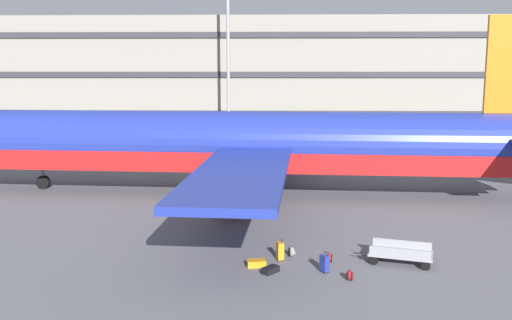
# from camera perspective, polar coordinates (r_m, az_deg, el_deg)

# --- Properties ---
(ground_plane) EXTENTS (600.00, 600.00, 0.00)m
(ground_plane) POSITION_cam_1_polar(r_m,az_deg,el_deg) (38.95, -7.27, -2.87)
(ground_plane) COLOR #5B5B60
(terminal_structure) EXTENTS (176.19, 21.73, 14.46)m
(terminal_structure) POSITION_cam_1_polar(r_m,az_deg,el_deg) (82.15, -2.57, 8.65)
(terminal_structure) COLOR gray
(terminal_structure) RESTS_ON ground_plane
(airliner) EXTENTS (42.43, 34.30, 11.26)m
(airliner) POSITION_cam_1_polar(r_m,az_deg,el_deg) (36.84, -0.72, 1.53)
(airliner) COLOR navy
(airliner) RESTS_ON ground_plane
(light_mast_left) EXTENTS (1.80, 0.50, 23.32)m
(light_mast_left) POSITION_cam_1_polar(r_m,az_deg,el_deg) (65.91, -2.83, 13.83)
(light_mast_left) COLOR gray
(light_mast_left) RESTS_ON ground_plane
(suitcase_large) EXTENTS (0.86, 0.60, 0.28)m
(suitcase_large) POSITION_cam_1_polar(r_m,az_deg,el_deg) (23.93, 0.03, -10.30)
(suitcase_large) COLOR orange
(suitcase_large) RESTS_ON ground_plane
(suitcase_black) EXTENTS (0.35, 0.43, 0.90)m
(suitcase_black) POSITION_cam_1_polar(r_m,az_deg,el_deg) (24.59, 2.42, -9.07)
(suitcase_black) COLOR orange
(suitcase_black) RESTS_ON ground_plane
(suitcase_small) EXTENTS (0.76, 0.79, 0.25)m
(suitcase_small) POSITION_cam_1_polar(r_m,az_deg,el_deg) (23.24, 1.45, -10.94)
(suitcase_small) COLOR black
(suitcase_small) RESTS_ON ground_plane
(suitcase_red) EXTENTS (0.39, 0.43, 0.84)m
(suitcase_red) POSITION_cam_1_polar(r_m,az_deg,el_deg) (23.37, 6.86, -10.23)
(suitcase_red) COLOR navy
(suitcase_red) RESTS_ON ground_plane
(backpack_laid_flat) EXTENTS (0.36, 0.37, 0.48)m
(backpack_laid_flat) POSITION_cam_1_polar(r_m,az_deg,el_deg) (25.14, 3.63, -9.17)
(backpack_laid_flat) COLOR gray
(backpack_laid_flat) RESTS_ON ground_plane
(backpack_scuffed) EXTENTS (0.37, 0.35, 0.46)m
(backpack_scuffed) POSITION_cam_1_polar(r_m,az_deg,el_deg) (22.77, 9.41, -11.32)
(backpack_scuffed) COLOR maroon
(backpack_scuffed) RESTS_ON ground_plane
(backpack_orange) EXTENTS (0.36, 0.33, 0.47)m
(backpack_orange) POSITION_cam_1_polar(r_m,az_deg,el_deg) (24.56, 7.29, -9.70)
(backpack_orange) COLOR maroon
(backpack_orange) RESTS_ON ground_plane
(baggage_cart) EXTENTS (3.36, 1.99, 0.82)m
(baggage_cart) POSITION_cam_1_polar(r_m,az_deg,el_deg) (24.97, 14.29, -9.06)
(baggage_cart) COLOR gray
(baggage_cart) RESTS_ON ground_plane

